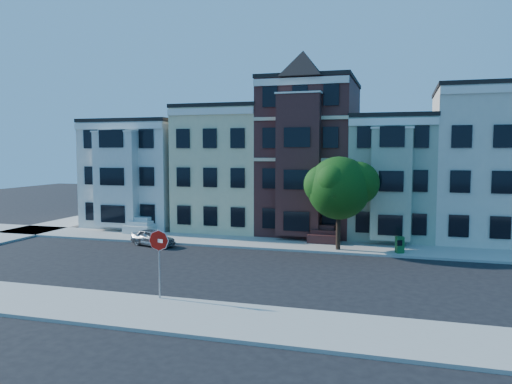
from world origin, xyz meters
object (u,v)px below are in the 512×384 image
(parked_car, at_px, (153,238))
(newspaper_box, at_px, (400,245))
(stop_sign, at_px, (159,260))
(street_tree, at_px, (339,192))
(fire_hydrant, at_px, (158,236))

(parked_car, relative_size, newspaper_box, 3.31)
(parked_car, distance_m, stop_sign, 13.26)
(street_tree, height_order, fire_hydrant, street_tree)
(newspaper_box, relative_size, stop_sign, 0.30)
(parked_car, bearing_deg, street_tree, -62.83)
(newspaper_box, relative_size, fire_hydrant, 1.59)
(newspaper_box, bearing_deg, stop_sign, -151.03)
(stop_sign, bearing_deg, newspaper_box, 72.21)
(parked_car, distance_m, fire_hydrant, 1.12)
(street_tree, distance_m, stop_sign, 14.71)
(newspaper_box, height_order, stop_sign, stop_sign)
(street_tree, bearing_deg, stop_sign, -115.23)
(newspaper_box, distance_m, fire_hydrant, 16.76)
(newspaper_box, xyz_separation_m, fire_hydrant, (-16.75, -0.57, -0.19))
(street_tree, xyz_separation_m, stop_sign, (-6.21, -13.18, -2.07))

